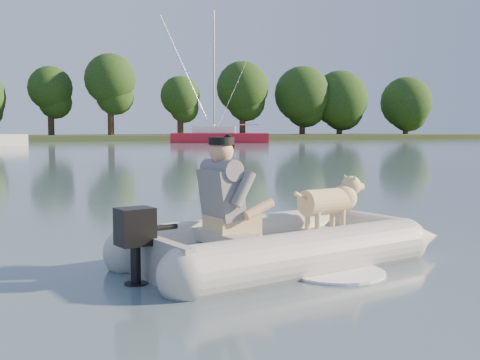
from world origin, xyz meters
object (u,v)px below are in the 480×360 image
object	(u,v)px
man	(223,190)
dinghy	(282,204)
dog	(325,206)
sailboat	(219,137)

from	to	relation	value
man	dinghy	bearing A→B (deg)	-4.24
dog	sailboat	bearing A→B (deg)	58.74
dinghy	man	world-z (taller)	man
sailboat	dinghy	bearing A→B (deg)	-86.33
dinghy	dog	distance (m)	0.67
man	sailboat	size ratio (longest dim) A/B	0.09
man	sailboat	distance (m)	50.15
man	dog	size ratio (longest dim) A/B	1.16
dinghy	man	distance (m)	0.74
man	dog	world-z (taller)	man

